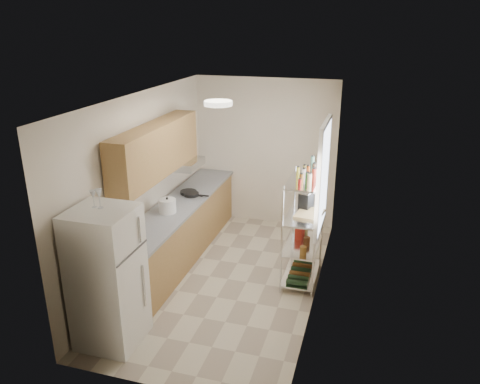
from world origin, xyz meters
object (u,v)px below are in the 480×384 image
(rice_cooker, at_px, (167,206))
(cutting_board, at_px, (310,214))
(frying_pan_large, at_px, (189,192))
(espresso_machine, at_px, (306,200))
(refrigerator, at_px, (107,278))

(rice_cooker, xyz_separation_m, cutting_board, (2.00, 0.22, 0.03))
(rice_cooker, distance_m, cutting_board, 2.02)
(frying_pan_large, distance_m, espresso_machine, 1.97)
(refrigerator, xyz_separation_m, rice_cooker, (-0.05, 1.72, 0.19))
(refrigerator, distance_m, espresso_machine, 2.87)
(rice_cooker, distance_m, espresso_machine, 1.97)
(refrigerator, distance_m, rice_cooker, 1.74)
(refrigerator, xyz_separation_m, espresso_machine, (1.87, 2.15, 0.33))
(frying_pan_large, bearing_deg, rice_cooker, -67.86)
(refrigerator, height_order, rice_cooker, refrigerator)
(refrigerator, height_order, espresso_machine, refrigerator)
(cutting_board, bearing_deg, rice_cooker, -173.65)
(refrigerator, bearing_deg, cutting_board, 44.96)
(refrigerator, distance_m, cutting_board, 2.76)
(rice_cooker, relative_size, frying_pan_large, 0.93)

